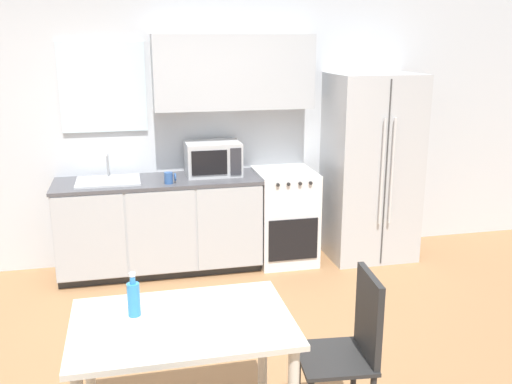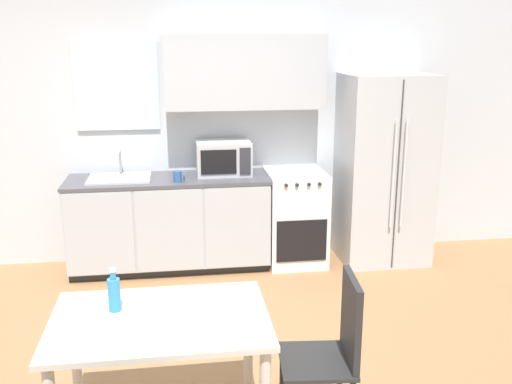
# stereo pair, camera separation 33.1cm
# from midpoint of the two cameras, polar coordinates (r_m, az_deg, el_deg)

# --- Properties ---
(ground_plane) EXTENTS (12.00, 12.00, 0.00)m
(ground_plane) POSITION_cam_midpoint_polar(r_m,az_deg,el_deg) (4.16, -6.23, -16.26)
(ground_plane) COLOR #9E7047
(wall_back) EXTENTS (12.00, 0.38, 2.70)m
(wall_back) POSITION_cam_midpoint_polar(r_m,az_deg,el_deg) (5.59, -8.49, 7.41)
(wall_back) COLOR silver
(wall_back) RESTS_ON ground_plane
(kitchen_counter) EXTENTS (1.89, 0.62, 0.90)m
(kitchen_counter) POSITION_cam_midpoint_polar(r_m,az_deg,el_deg) (5.49, -11.30, -3.29)
(kitchen_counter) COLOR #333333
(kitchen_counter) RESTS_ON ground_plane
(oven_range) EXTENTS (0.56, 0.64, 0.92)m
(oven_range) POSITION_cam_midpoint_polar(r_m,az_deg,el_deg) (5.64, 1.20, -2.47)
(oven_range) COLOR white
(oven_range) RESTS_ON ground_plane
(refrigerator) EXTENTS (0.84, 0.73, 1.84)m
(refrigerator) POSITION_cam_midpoint_polar(r_m,az_deg,el_deg) (5.76, 9.80, 2.44)
(refrigerator) COLOR silver
(refrigerator) RESTS_ON ground_plane
(kitchen_sink) EXTENTS (0.57, 0.43, 0.25)m
(kitchen_sink) POSITION_cam_midpoint_polar(r_m,az_deg,el_deg) (5.39, -16.29, 1.13)
(kitchen_sink) COLOR #B7BABC
(kitchen_sink) RESTS_ON kitchen_counter
(microwave) EXTENTS (0.51, 0.39, 0.32)m
(microwave) POSITION_cam_midpoint_polar(r_m,az_deg,el_deg) (5.45, -6.07, 3.35)
(microwave) COLOR #B7BABC
(microwave) RESTS_ON kitchen_counter
(coffee_mug) EXTENTS (0.11, 0.08, 0.10)m
(coffee_mug) POSITION_cam_midpoint_polar(r_m,az_deg,el_deg) (5.19, -10.47, 1.38)
(coffee_mug) COLOR #335999
(coffee_mug) RESTS_ON kitchen_counter
(dining_table) EXTENTS (1.11, 0.76, 0.77)m
(dining_table) POSITION_cam_midpoint_polar(r_m,az_deg,el_deg) (3.06, -10.51, -14.58)
(dining_table) COLOR beige
(dining_table) RESTS_ON ground_plane
(dining_chair_side) EXTENTS (0.44, 0.44, 0.93)m
(dining_chair_side) POSITION_cam_midpoint_polar(r_m,az_deg,el_deg) (3.28, 6.70, -14.66)
(dining_chair_side) COLOR #282828
(dining_chair_side) RESTS_ON ground_plane
(drink_bottle) EXTENTS (0.07, 0.07, 0.24)m
(drink_bottle) POSITION_cam_midpoint_polar(r_m,az_deg,el_deg) (3.06, -15.23, -10.25)
(drink_bottle) COLOR #338CD8
(drink_bottle) RESTS_ON dining_table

